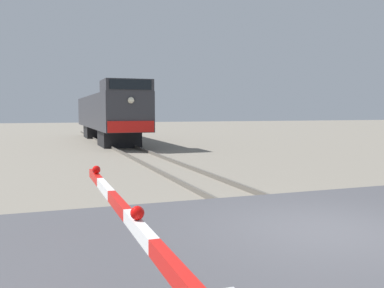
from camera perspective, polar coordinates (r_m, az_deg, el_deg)
name	(u,v)px	position (r m, az deg, el deg)	size (l,w,h in m)	color
ground_plane	(326,239)	(7.97, 17.78, -12.19)	(160.00, 160.00, 0.00)	gray
rail_track_left	(291,239)	(7.55, 13.37, -12.45)	(0.08, 80.00, 0.15)	#59544C
rail_track_right	(359,231)	(8.39, 21.75, -10.92)	(0.08, 80.00, 0.15)	#59544C
road_surface	(326,234)	(7.95, 17.80, -11.63)	(36.00, 6.31, 0.16)	#47474C
locomotive	(108,114)	(31.88, -11.37, 4.06)	(2.75, 17.79, 4.06)	black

